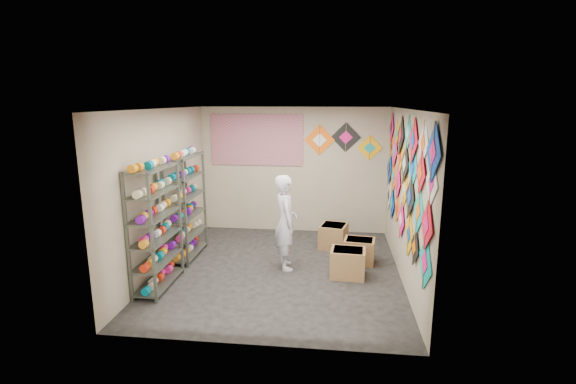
# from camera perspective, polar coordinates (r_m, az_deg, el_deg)

# --- Properties ---
(ground) EXTENTS (4.50, 4.50, 0.00)m
(ground) POSITION_cam_1_polar(r_m,az_deg,el_deg) (7.24, -1.07, -10.59)
(ground) COLOR black
(room_walls) EXTENTS (4.50, 4.50, 4.50)m
(room_walls) POSITION_cam_1_polar(r_m,az_deg,el_deg) (6.77, -1.13, 2.33)
(room_walls) COLOR tan
(room_walls) RESTS_ON ground
(shelf_rack_front) EXTENTS (0.40, 1.10, 1.90)m
(shelf_rack_front) POSITION_cam_1_polar(r_m,az_deg,el_deg) (6.62, -17.63, -4.70)
(shelf_rack_front) COLOR #4C5147
(shelf_rack_front) RESTS_ON ground
(shelf_rack_back) EXTENTS (0.40, 1.10, 1.90)m
(shelf_rack_back) POSITION_cam_1_polar(r_m,az_deg,el_deg) (7.77, -13.78, -1.94)
(shelf_rack_back) COLOR #4C5147
(shelf_rack_back) RESTS_ON ground
(string_spools) EXTENTS (0.12, 2.36, 0.12)m
(string_spools) POSITION_cam_1_polar(r_m,az_deg,el_deg) (7.17, -15.59, -2.48)
(string_spools) COLOR #E92186
(string_spools) RESTS_ON ground
(kite_wall_display) EXTENTS (0.05, 4.34, 2.04)m
(kite_wall_display) POSITION_cam_1_polar(r_m,az_deg,el_deg) (6.78, 15.67, 1.88)
(kite_wall_display) COLOR #0C9B9A
(kite_wall_display) RESTS_ON room_walls
(back_wall_kites) EXTENTS (1.65, 0.02, 0.80)m
(back_wall_kites) POSITION_cam_1_polar(r_m,az_deg,el_deg) (8.88, 7.35, 6.92)
(back_wall_kites) COLOR #FF650B
(back_wall_kites) RESTS_ON room_walls
(poster) EXTENTS (2.00, 0.01, 1.10)m
(poster) POSITION_cam_1_polar(r_m,az_deg,el_deg) (9.03, -4.33, 7.12)
(poster) COLOR #7B4597
(poster) RESTS_ON room_walls
(shopkeeper) EXTENTS (0.81, 0.71, 1.63)m
(shopkeeper) POSITION_cam_1_polar(r_m,az_deg,el_deg) (7.07, -0.33, -4.15)
(shopkeeper) COLOR silver
(shopkeeper) RESTS_ON ground
(carton_a) EXTENTS (0.59, 0.50, 0.46)m
(carton_a) POSITION_cam_1_polar(r_m,az_deg,el_deg) (6.99, 8.17, -9.57)
(carton_a) COLOR #9F7745
(carton_a) RESTS_ON ground
(carton_b) EXTENTS (0.58, 0.50, 0.43)m
(carton_b) POSITION_cam_1_polar(r_m,az_deg,el_deg) (7.58, 9.70, -7.95)
(carton_b) COLOR #9F7745
(carton_b) RESTS_ON ground
(carton_c) EXTENTS (0.59, 0.63, 0.47)m
(carton_c) POSITION_cam_1_polar(r_m,az_deg,el_deg) (8.24, 6.23, -6.02)
(carton_c) COLOR #9F7745
(carton_c) RESTS_ON ground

